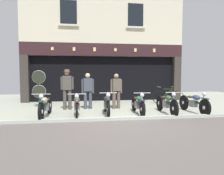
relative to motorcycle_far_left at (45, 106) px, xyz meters
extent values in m
cube|color=#9A9E8B|center=(2.66, 4.04, -0.46)|extent=(21.26, 10.00, 0.08)
cube|color=#A1A99F|center=(2.66, -0.88, -0.41)|extent=(21.26, 0.16, 0.18)
cube|color=black|center=(2.66, 6.34, 0.88)|extent=(8.52, 4.00, 2.60)
cube|color=#332D28|center=(-1.75, 4.22, 0.88)|extent=(0.44, 0.36, 2.60)
cube|color=#332D28|center=(7.07, 4.22, 0.88)|extent=(0.44, 0.36, 2.60)
cube|color=black|center=(2.66, 4.59, 1.01)|extent=(8.15, 0.03, 2.18)
cube|color=black|center=(2.66, 4.16, 2.53)|extent=(9.26, 0.24, 0.70)
cube|color=#DBC684|center=(-0.23, 4.03, 2.53)|extent=(0.14, 0.03, 0.16)
cube|color=#DBC684|center=(0.93, 4.03, 2.53)|extent=(0.14, 0.03, 0.20)
cube|color=#DBC684|center=(2.07, 4.03, 2.53)|extent=(0.14, 0.03, 0.22)
cube|color=#DBC684|center=(3.26, 4.03, 2.53)|extent=(0.14, 0.03, 0.17)
cube|color=#DBC684|center=(4.43, 4.03, 2.53)|extent=(0.14, 0.03, 0.19)
cube|color=#DBC684|center=(5.56, 4.03, 2.53)|extent=(0.14, 0.03, 0.21)
cube|color=beige|center=(2.66, 4.24, 4.51)|extent=(9.26, 0.40, 3.27)
cube|color=black|center=(0.66, 4.03, 4.51)|extent=(0.90, 0.02, 1.30)
cube|color=beige|center=(0.66, 3.99, 3.81)|extent=(1.10, 0.12, 0.10)
cube|color=black|center=(4.43, 4.03, 4.51)|extent=(0.90, 0.02, 1.30)
cube|color=beige|center=(4.43, 3.99, 3.81)|extent=(1.10, 0.12, 0.10)
cylinder|color=black|center=(-0.03, -0.68, -0.10)|extent=(0.10, 0.64, 0.64)
cylinder|color=silver|center=(-0.03, -0.68, -0.10)|extent=(0.11, 0.15, 0.14)
cylinder|color=black|center=(0.03, 0.72, -0.10)|extent=(0.11, 0.65, 0.64)
cylinder|color=silver|center=(0.03, 0.72, -0.10)|extent=(0.12, 0.15, 0.14)
cube|color=#153626|center=(0.00, 0.02, 0.02)|extent=(0.13, 1.29, 0.07)
cube|color=slate|center=(0.00, 0.02, -0.05)|extent=(0.21, 0.33, 0.26)
ellipsoid|color=#A7A188|center=(-0.01, -0.14, 0.22)|extent=(0.24, 0.47, 0.20)
ellipsoid|color=#38281E|center=(0.01, 0.27, 0.20)|extent=(0.21, 0.31, 0.10)
cube|color=#153626|center=(-0.03, -0.68, 0.24)|extent=(0.12, 0.36, 0.04)
sphere|color=silver|center=(-0.03, -0.62, 0.40)|extent=(0.15, 0.15, 0.15)
cylinder|color=silver|center=(-0.03, -0.62, 0.48)|extent=(0.62, 0.05, 0.02)
cylinder|color=silver|center=(-0.03, -0.64, 0.19)|extent=(0.05, 0.28, 0.61)
cylinder|color=black|center=(1.14, -0.64, -0.12)|extent=(0.07, 0.61, 0.61)
cylinder|color=silver|center=(1.14, -0.64, -0.12)|extent=(0.10, 0.13, 0.13)
cylinder|color=black|center=(1.13, 0.67, -0.12)|extent=(0.08, 0.61, 0.61)
cylinder|color=silver|center=(1.13, 0.67, -0.12)|extent=(0.11, 0.13, 0.13)
cube|color=#50131D|center=(1.14, 0.02, 0.00)|extent=(0.08, 1.21, 0.07)
cube|color=slate|center=(1.14, 0.02, -0.07)|extent=(0.20, 0.32, 0.26)
ellipsoid|color=#2E4E33|center=(1.14, -0.14, 0.20)|extent=(0.22, 0.46, 0.20)
ellipsoid|color=#38281E|center=(1.13, 0.25, 0.18)|extent=(0.20, 0.30, 0.10)
cube|color=#50131D|center=(1.14, -0.64, 0.20)|extent=(0.10, 0.36, 0.04)
sphere|color=silver|center=(1.14, -0.58, 0.38)|extent=(0.15, 0.15, 0.15)
cylinder|color=silver|center=(1.14, -0.58, 0.46)|extent=(0.62, 0.03, 0.02)
cylinder|color=silver|center=(1.14, -0.60, 0.17)|extent=(0.04, 0.27, 0.61)
cylinder|color=black|center=(2.24, -0.55, -0.10)|extent=(0.09, 0.64, 0.64)
cylinder|color=silver|center=(2.24, -0.55, -0.10)|extent=(0.11, 0.14, 0.14)
cylinder|color=black|center=(2.29, 0.79, -0.10)|extent=(0.10, 0.64, 0.64)
cylinder|color=silver|center=(2.29, 0.79, -0.10)|extent=(0.12, 0.15, 0.14)
cube|color=black|center=(2.26, 0.12, 0.02)|extent=(0.12, 1.24, 0.07)
cube|color=slate|center=(2.26, 0.12, -0.05)|extent=(0.21, 0.33, 0.26)
ellipsoid|color=#2A262A|center=(2.26, -0.04, 0.22)|extent=(0.24, 0.47, 0.20)
ellipsoid|color=#38281E|center=(2.27, 0.36, 0.20)|extent=(0.21, 0.31, 0.10)
cube|color=black|center=(2.24, -0.55, 0.24)|extent=(0.11, 0.36, 0.04)
sphere|color=silver|center=(2.24, -0.49, 0.40)|extent=(0.15, 0.15, 0.15)
cylinder|color=silver|center=(2.24, -0.49, 0.48)|extent=(0.62, 0.05, 0.02)
cylinder|color=silver|center=(2.24, -0.51, 0.19)|extent=(0.05, 0.27, 0.61)
cylinder|color=black|center=(3.48, -0.56, -0.12)|extent=(0.09, 0.60, 0.60)
cylinder|color=silver|center=(3.48, -0.56, -0.12)|extent=(0.10, 0.14, 0.13)
cylinder|color=black|center=(3.52, 0.79, -0.12)|extent=(0.10, 0.60, 0.60)
cylinder|color=silver|center=(3.52, 0.79, -0.12)|extent=(0.11, 0.14, 0.13)
cube|color=#262D4C|center=(3.50, 0.12, 0.00)|extent=(0.10, 1.24, 0.07)
cube|color=slate|center=(3.50, 0.12, -0.07)|extent=(0.21, 0.33, 0.26)
ellipsoid|color=#26502C|center=(3.50, -0.05, 0.20)|extent=(0.23, 0.47, 0.20)
ellipsoid|color=#38281E|center=(3.51, 0.36, 0.18)|extent=(0.21, 0.31, 0.10)
cube|color=#262D4C|center=(3.48, -0.56, 0.20)|extent=(0.11, 0.36, 0.04)
sphere|color=silver|center=(3.48, -0.50, 0.38)|extent=(0.15, 0.15, 0.15)
cylinder|color=silver|center=(3.48, -0.50, 0.46)|extent=(0.62, 0.04, 0.02)
cylinder|color=silver|center=(3.48, -0.52, 0.17)|extent=(0.04, 0.24, 0.62)
cylinder|color=black|center=(4.63, -0.71, -0.10)|extent=(0.08, 0.64, 0.64)
cylinder|color=silver|center=(4.63, -0.71, -0.10)|extent=(0.10, 0.14, 0.14)
cylinder|color=black|center=(4.64, 0.73, -0.10)|extent=(0.09, 0.64, 0.64)
cylinder|color=silver|center=(4.64, 0.73, -0.10)|extent=(0.11, 0.14, 0.14)
cube|color=#183124|center=(4.63, 0.01, 0.02)|extent=(0.09, 1.32, 0.07)
cube|color=slate|center=(4.63, 0.01, -0.05)|extent=(0.20, 0.32, 0.26)
ellipsoid|color=#314B2E|center=(4.63, -0.17, 0.22)|extent=(0.23, 0.46, 0.20)
ellipsoid|color=#38281E|center=(4.64, 0.27, 0.20)|extent=(0.20, 0.30, 0.10)
cube|color=#183124|center=(4.63, -0.71, 0.24)|extent=(0.10, 0.36, 0.04)
sphere|color=silver|center=(4.63, -0.65, 0.40)|extent=(0.15, 0.15, 0.15)
cylinder|color=silver|center=(4.63, -0.65, 0.48)|extent=(0.62, 0.03, 0.02)
cylinder|color=silver|center=(4.63, -0.67, 0.19)|extent=(0.04, 0.29, 0.60)
cylinder|color=black|center=(5.85, -0.69, -0.10)|extent=(0.11, 0.64, 0.64)
cylinder|color=silver|center=(5.85, -0.69, -0.10)|extent=(0.11, 0.15, 0.14)
cylinder|color=black|center=(5.76, 0.73, -0.10)|extent=(0.12, 0.64, 0.64)
cylinder|color=silver|center=(5.76, 0.73, -0.10)|extent=(0.12, 0.15, 0.14)
cube|color=#183223|center=(5.80, 0.02, 0.02)|extent=(0.15, 1.32, 0.07)
cube|color=slate|center=(5.80, 0.02, -0.05)|extent=(0.22, 0.33, 0.26)
ellipsoid|color=#374368|center=(5.81, -0.15, 0.22)|extent=(0.25, 0.47, 0.20)
ellipsoid|color=#38281E|center=(5.79, 0.28, 0.20)|extent=(0.22, 0.31, 0.10)
cube|color=#183223|center=(5.85, -0.69, 0.23)|extent=(0.12, 0.37, 0.04)
sphere|color=silver|center=(5.84, -0.63, 0.40)|extent=(0.15, 0.15, 0.15)
cylinder|color=silver|center=(5.84, -0.63, 0.48)|extent=(0.62, 0.06, 0.02)
cylinder|color=silver|center=(5.85, -0.65, 0.19)|extent=(0.05, 0.29, 0.60)
cylinder|color=#47423D|center=(0.80, 1.52, 0.02)|extent=(0.15, 0.15, 0.90)
cylinder|color=#47423D|center=(0.58, 1.52, 0.02)|extent=(0.15, 0.15, 0.90)
cube|color=#47423D|center=(0.69, 1.52, 0.76)|extent=(0.38, 0.22, 0.62)
cube|color=silver|center=(0.69, 1.63, 0.84)|extent=(0.14, 0.02, 0.34)
cube|color=navy|center=(0.69, 1.64, 0.82)|extent=(0.05, 0.01, 0.32)
cylinder|color=#47423D|center=(0.92, 1.52, 0.75)|extent=(0.09, 0.09, 0.56)
cylinder|color=#47423D|center=(0.45, 1.52, 0.75)|extent=(0.09, 0.09, 0.56)
sphere|color=#9E7A5B|center=(0.69, 1.52, 1.18)|extent=(0.20, 0.20, 0.20)
cylinder|color=brown|center=(0.69, 1.52, 1.24)|extent=(0.35, 0.35, 0.01)
cylinder|color=brown|center=(0.69, 1.52, 1.29)|extent=(0.21, 0.21, 0.11)
cylinder|color=#3D424C|center=(1.70, 1.60, -0.02)|extent=(0.15, 0.15, 0.82)
cylinder|color=#3D424C|center=(1.48, 1.58, -0.02)|extent=(0.15, 0.15, 0.82)
cube|color=#3D424C|center=(1.59, 1.59, 0.67)|extent=(0.40, 0.26, 0.59)
cube|color=silver|center=(1.58, 1.70, 0.74)|extent=(0.14, 0.03, 0.33)
cube|color=maroon|center=(1.58, 1.72, 0.72)|extent=(0.05, 0.02, 0.31)
cylinder|color=#3D424C|center=(1.82, 1.61, 0.60)|extent=(0.09, 0.09, 0.65)
cylinder|color=#3D424C|center=(1.36, 1.56, 0.60)|extent=(0.09, 0.09, 0.65)
sphere|color=beige|center=(1.59, 1.59, 1.08)|extent=(0.21, 0.21, 0.21)
cylinder|color=brown|center=(2.97, 1.49, -0.01)|extent=(0.15, 0.15, 0.82)
cylinder|color=brown|center=(2.76, 1.43, -0.01)|extent=(0.15, 0.15, 0.82)
cube|color=brown|center=(2.87, 1.46, 0.66)|extent=(0.42, 0.31, 0.56)
cube|color=silver|center=(2.84, 1.57, 0.72)|extent=(0.14, 0.05, 0.31)
cube|color=navy|center=(2.83, 1.59, 0.71)|extent=(0.05, 0.02, 0.29)
cylinder|color=brown|center=(3.09, 1.52, 0.59)|extent=(0.09, 0.09, 0.62)
cylinder|color=brown|center=(2.64, 1.40, 0.59)|extent=(0.09, 0.09, 0.62)
sphere|color=#9E7A5B|center=(2.87, 1.46, 1.05)|extent=(0.21, 0.21, 0.21)
cylinder|color=#232328|center=(-0.67, 2.41, 0.43)|extent=(0.06, 0.06, 1.71)
cylinder|color=#23281E|center=(-0.67, 2.39, 1.01)|extent=(0.60, 0.03, 0.60)
torus|color=beige|center=(-0.67, 2.40, 1.01)|extent=(0.62, 0.04, 0.62)
cylinder|color=#23281E|center=(-0.67, 2.39, 0.33)|extent=(0.60, 0.03, 0.60)
torus|color=silver|center=(-0.67, 2.40, 0.33)|extent=(0.62, 0.04, 0.62)
cube|color=silver|center=(3.97, 4.44, 1.30)|extent=(0.81, 0.02, 0.96)
cube|color=#232328|center=(3.97, 4.43, 1.68)|extent=(0.81, 0.01, 0.20)
torus|color=black|center=(5.37, 2.69, -0.10)|extent=(0.69, 0.06, 0.69)
torus|color=black|center=(6.41, 2.66, -0.10)|extent=(0.69, 0.06, 0.69)
cylinder|color=#23381E|center=(5.78, 2.68, 0.08)|extent=(0.60, 0.05, 0.47)
cylinder|color=#23381E|center=(5.89, 2.67, 0.34)|extent=(0.57, 0.05, 0.03)
cylinder|color=#23381E|center=(6.08, 2.67, 0.20)|extent=(0.09, 0.03, 0.52)
ellipsoid|color=#332319|center=(6.12, 2.67, 0.46)|extent=(0.24, 0.13, 0.06)
cylinder|color=silver|center=(5.37, 2.69, 0.46)|extent=(0.04, 0.50, 0.02)
camera|label=1|loc=(1.28, -7.78, 1.15)|focal=33.42mm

